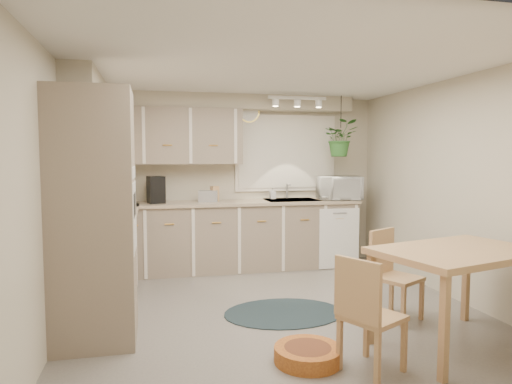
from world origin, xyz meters
TOP-DOWN VIEW (x-y plane):
  - floor at (0.00, 0.00)m, footprint 4.20×4.20m
  - ceiling at (0.00, 0.00)m, footprint 4.20×4.20m
  - wall_back at (0.00, 2.10)m, footprint 4.00×0.04m
  - wall_front at (0.00, -2.10)m, footprint 4.00×0.04m
  - wall_left at (-2.00, 0.00)m, footprint 0.04×4.20m
  - wall_right at (2.00, 0.00)m, footprint 0.04×4.20m
  - base_cab_left at (-1.70, 0.88)m, footprint 0.60×1.85m
  - base_cab_back at (-0.20, 1.80)m, footprint 3.60×0.60m
  - counter_left at (-1.69, 0.88)m, footprint 0.64×1.89m
  - counter_back at (-0.20, 1.79)m, footprint 3.64×0.64m
  - oven_stack at (-1.68, -0.38)m, footprint 0.65×0.65m
  - wall_oven_face at (-1.35, -0.38)m, footprint 0.02×0.56m
  - upper_cab_left at (-1.82, 1.00)m, footprint 0.35×2.00m
  - upper_cab_back at (-1.00, 1.93)m, footprint 2.00×0.35m
  - soffit_left at (-1.85, 1.00)m, footprint 0.30×2.00m
  - soffit_back at (-0.20, 1.95)m, footprint 3.60×0.30m
  - cooktop at (-1.68, 0.30)m, footprint 0.52×0.58m
  - range_hood at (-1.70, 0.30)m, footprint 0.40×0.60m
  - window_blinds at (0.70, 2.07)m, footprint 1.40×0.02m
  - window_frame at (0.70, 2.08)m, footprint 1.50×0.02m
  - sink at (0.70, 1.80)m, footprint 0.70×0.48m
  - dishwasher_front at (1.30, 1.49)m, footprint 0.58×0.02m
  - track_light_bar at (0.70, 1.55)m, footprint 0.80×0.04m
  - wall_clock at (0.15, 2.07)m, footprint 0.30×0.03m
  - dining_table at (1.21, -1.14)m, footprint 1.46×1.15m
  - chair_left at (0.34, -1.37)m, footprint 0.54×0.54m
  - chair_back at (1.06, -0.46)m, footprint 0.54×0.54m
  - braided_rug at (0.05, -0.07)m, footprint 1.22×0.93m
  - pet_bed at (-0.07, -1.15)m, footprint 0.60×0.60m
  - microwave at (1.38, 1.70)m, footprint 0.65×0.44m
  - soap_bottle at (0.47, 1.95)m, footprint 0.10×0.18m
  - hanging_plant at (1.39, 1.70)m, footprint 0.58×0.62m
  - coffee_maker at (-1.16, 1.80)m, footprint 0.25×0.28m
  - toaster at (-0.47, 1.82)m, footprint 0.28×0.21m
  - knife_block at (-0.37, 1.85)m, footprint 0.12×0.12m

SIDE VIEW (x-z plane):
  - floor at x=0.00m, z-range 0.00..0.00m
  - braided_rug at x=0.05m, z-range 0.00..0.01m
  - pet_bed at x=-0.07m, z-range 0.00..0.12m
  - dining_table at x=1.21m, z-range 0.00..0.81m
  - chair_back at x=1.06m, z-range 0.00..0.85m
  - chair_left at x=0.34m, z-range 0.00..0.85m
  - dishwasher_front at x=1.30m, z-range 0.01..0.84m
  - base_cab_left at x=-1.70m, z-range 0.00..0.90m
  - base_cab_back at x=-0.20m, z-range 0.00..0.90m
  - sink at x=0.70m, z-range 0.85..0.95m
  - counter_left at x=-1.69m, z-range 0.90..0.94m
  - counter_back at x=-0.20m, z-range 0.90..0.94m
  - cooktop at x=-1.68m, z-range 0.93..0.95m
  - soap_bottle at x=0.47m, z-range 0.94..1.02m
  - toaster at x=-0.47m, z-range 0.94..1.09m
  - knife_block at x=-0.37m, z-range 0.94..1.15m
  - oven_stack at x=-1.68m, z-range 0.00..2.10m
  - wall_oven_face at x=-1.35m, z-range 0.76..1.34m
  - coffee_maker at x=-1.16m, z-range 0.94..1.29m
  - microwave at x=1.38m, z-range 0.94..1.35m
  - wall_back at x=0.00m, z-range 0.00..2.40m
  - wall_front at x=0.00m, z-range 0.00..2.40m
  - wall_left at x=-2.00m, z-range 0.00..2.40m
  - wall_right at x=2.00m, z-range 0.00..2.40m
  - range_hood at x=-1.70m, z-range 1.33..1.47m
  - window_blinds at x=0.70m, z-range 1.10..2.10m
  - window_frame at x=0.70m, z-range 1.05..2.15m
  - hanging_plant at x=1.39m, z-range 1.55..1.95m
  - upper_cab_left at x=-1.82m, z-range 1.45..2.20m
  - upper_cab_back at x=-1.00m, z-range 1.45..2.20m
  - wall_clock at x=0.15m, z-range 2.03..2.33m
  - soffit_left at x=-1.85m, z-range 2.20..2.40m
  - soffit_back at x=-0.20m, z-range 2.20..2.40m
  - track_light_bar at x=0.70m, z-range 2.31..2.35m
  - ceiling at x=0.00m, z-range 2.40..2.40m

